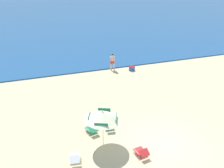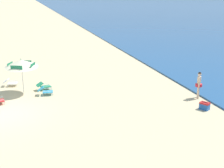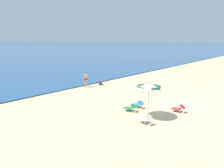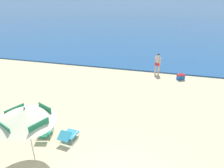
{
  "view_description": "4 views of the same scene",
  "coord_description": "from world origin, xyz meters",
  "px_view_note": "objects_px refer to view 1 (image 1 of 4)",
  "views": [
    {
      "loc": [
        -6.31,
        -9.83,
        9.41
      ],
      "look_at": [
        -0.89,
        6.83,
        0.76
      ],
      "focal_mm": 40.59,
      "sensor_mm": 36.0,
      "label": 1
    },
    {
      "loc": [
        15.38,
        1.57,
        6.02
      ],
      "look_at": [
        -0.1,
        5.97,
        1.12
      ],
      "focal_mm": 48.03,
      "sensor_mm": 36.0,
      "label": 2
    },
    {
      "loc": [
        -16.62,
        -6.4,
        5.02
      ],
      "look_at": [
        -2.0,
        5.36,
        1.35
      ],
      "focal_mm": 36.3,
      "sensor_mm": 36.0,
      "label": 3
    },
    {
      "loc": [
        0.91,
        -3.5,
        5.49
      ],
      "look_at": [
        -1.62,
        5.92,
        1.15
      ],
      "focal_mm": 31.74,
      "sensor_mm": 36.0,
      "label": 4
    }
  ],
  "objects_px": {
    "person_standing_near_shore": "(112,61)",
    "cooler_box": "(132,68)",
    "lounge_chair_beside_umbrella": "(92,129)",
    "beach_umbrella_striped_main": "(103,116)",
    "lounge_chair_under_umbrella": "(142,152)",
    "lounge_chair_spare_folded": "(109,125)",
    "lounge_chair_facing_sea": "(75,157)"
  },
  "relations": [
    {
      "from": "beach_umbrella_striped_main",
      "to": "lounge_chair_beside_umbrella",
      "type": "xyz_separation_m",
      "value": [
        -0.34,
        1.25,
        -1.64
      ]
    },
    {
      "from": "lounge_chair_spare_folded",
      "to": "lounge_chair_beside_umbrella",
      "type": "bearing_deg",
      "value": -178.17
    },
    {
      "from": "lounge_chair_beside_umbrella",
      "to": "lounge_chair_facing_sea",
      "type": "height_order",
      "value": "lounge_chair_facing_sea"
    },
    {
      "from": "lounge_chair_spare_folded",
      "to": "beach_umbrella_striped_main",
      "type": "bearing_deg",
      "value": -119.83
    },
    {
      "from": "lounge_chair_spare_folded",
      "to": "person_standing_near_shore",
      "type": "distance_m",
      "value": 9.27
    },
    {
      "from": "beach_umbrella_striped_main",
      "to": "lounge_chair_under_umbrella",
      "type": "xyz_separation_m",
      "value": [
        1.68,
        -1.51,
        -1.65
      ]
    },
    {
      "from": "beach_umbrella_striped_main",
      "to": "lounge_chair_beside_umbrella",
      "type": "relative_size",
      "value": 2.26
    },
    {
      "from": "beach_umbrella_striped_main",
      "to": "lounge_chair_spare_folded",
      "type": "height_order",
      "value": "beach_umbrella_striped_main"
    },
    {
      "from": "beach_umbrella_striped_main",
      "to": "lounge_chair_spare_folded",
      "type": "bearing_deg",
      "value": 60.17
    },
    {
      "from": "person_standing_near_shore",
      "to": "cooler_box",
      "type": "height_order",
      "value": "person_standing_near_shore"
    },
    {
      "from": "lounge_chair_under_umbrella",
      "to": "lounge_chair_facing_sea",
      "type": "xyz_separation_m",
      "value": [
        -3.46,
        0.66,
        -0.0
      ]
    },
    {
      "from": "cooler_box",
      "to": "beach_umbrella_striped_main",
      "type": "bearing_deg",
      "value": -120.6
    },
    {
      "from": "lounge_chair_facing_sea",
      "to": "person_standing_near_shore",
      "type": "bearing_deg",
      "value": 62.74
    },
    {
      "from": "person_standing_near_shore",
      "to": "cooler_box",
      "type": "distance_m",
      "value": 1.97
    },
    {
      "from": "lounge_chair_under_umbrella",
      "to": "person_standing_near_shore",
      "type": "xyz_separation_m",
      "value": [
        2.14,
        11.51,
        0.66
      ]
    },
    {
      "from": "beach_umbrella_striped_main",
      "to": "lounge_chair_facing_sea",
      "type": "distance_m",
      "value": 2.57
    },
    {
      "from": "lounge_chair_facing_sea",
      "to": "cooler_box",
      "type": "xyz_separation_m",
      "value": [
        7.31,
        10.22,
        -0.07
      ]
    },
    {
      "from": "lounge_chair_beside_umbrella",
      "to": "lounge_chair_spare_folded",
      "type": "bearing_deg",
      "value": 1.83
    },
    {
      "from": "lounge_chair_under_umbrella",
      "to": "lounge_chair_beside_umbrella",
      "type": "height_order",
      "value": "lounge_chair_under_umbrella"
    },
    {
      "from": "beach_umbrella_striped_main",
      "to": "lounge_chair_under_umbrella",
      "type": "bearing_deg",
      "value": -41.99
    },
    {
      "from": "lounge_chair_under_umbrella",
      "to": "beach_umbrella_striped_main",
      "type": "bearing_deg",
      "value": 138.01
    },
    {
      "from": "lounge_chair_facing_sea",
      "to": "cooler_box",
      "type": "bearing_deg",
      "value": 54.41
    },
    {
      "from": "lounge_chair_spare_folded",
      "to": "cooler_box",
      "type": "relative_size",
      "value": 1.57
    },
    {
      "from": "lounge_chair_facing_sea",
      "to": "lounge_chair_spare_folded",
      "type": "bearing_deg",
      "value": 40.42
    },
    {
      "from": "lounge_chair_under_umbrella",
      "to": "lounge_chair_facing_sea",
      "type": "height_order",
      "value": "same"
    },
    {
      "from": "person_standing_near_shore",
      "to": "lounge_chair_under_umbrella",
      "type": "bearing_deg",
      "value": -100.52
    },
    {
      "from": "person_standing_near_shore",
      "to": "lounge_chair_beside_umbrella",
      "type": "bearing_deg",
      "value": -115.43
    },
    {
      "from": "lounge_chair_under_umbrella",
      "to": "lounge_chair_spare_folded",
      "type": "xyz_separation_m",
      "value": [
        -0.94,
        2.8,
        0.0
      ]
    },
    {
      "from": "beach_umbrella_striped_main",
      "to": "cooler_box",
      "type": "distance_m",
      "value": 11.01
    },
    {
      "from": "lounge_chair_under_umbrella",
      "to": "lounge_chair_facing_sea",
      "type": "distance_m",
      "value": 3.52
    },
    {
      "from": "lounge_chair_under_umbrella",
      "to": "lounge_chair_spare_folded",
      "type": "bearing_deg",
      "value": 108.63
    },
    {
      "from": "lounge_chair_beside_umbrella",
      "to": "person_standing_near_shore",
      "type": "distance_m",
      "value": 9.71
    }
  ]
}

